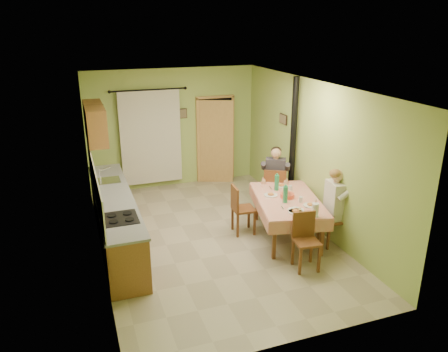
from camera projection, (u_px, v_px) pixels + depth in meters
name	position (u px, v px, depth m)	size (l,w,h in m)	color
floor	(213.00, 237.00, 8.12)	(4.00, 6.00, 0.01)	tan
room_shell	(212.00, 143.00, 7.51)	(4.04, 6.04, 2.82)	#A5C062
kitchen_run	(115.00, 218.00, 7.77)	(0.64, 3.64, 1.56)	brown
upper_cabinets	(95.00, 123.00, 8.40)	(0.35, 1.40, 0.70)	brown
curtain	(151.00, 137.00, 10.10)	(1.70, 0.07, 2.22)	black
doorway	(216.00, 140.00, 10.67)	(0.96, 0.35, 2.15)	black
dining_table	(287.00, 218.00, 8.05)	(1.48, 2.03, 0.76)	tan
tableware	(291.00, 197.00, 7.79)	(0.70, 1.61, 0.33)	white
chair_far	(274.00, 200.00, 9.05)	(0.59, 0.59, 1.00)	brown
chair_near	(306.00, 252.00, 7.03)	(0.42, 0.42, 0.93)	brown
chair_right	(334.00, 228.00, 7.83)	(0.49, 0.49, 1.01)	brown
chair_left	(243.00, 218.00, 8.22)	(0.41, 0.41, 0.95)	brown
man_far	(275.00, 173.00, 8.87)	(0.65, 0.62, 1.39)	#38333D
man_right	(336.00, 198.00, 7.63)	(0.49, 0.60, 1.39)	beige
stove_flue	(292.00, 165.00, 8.91)	(0.24, 0.24, 2.80)	black
picture_back	(183.00, 113.00, 10.25)	(0.19, 0.03, 0.23)	black
picture_right	(283.00, 119.00, 9.19)	(0.03, 0.31, 0.21)	brown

